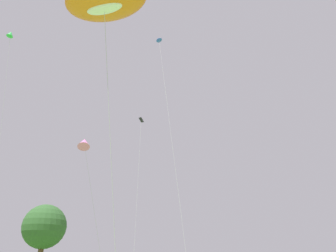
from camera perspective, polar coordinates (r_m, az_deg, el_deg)
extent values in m
ellipsoid|color=orange|center=(20.85, -11.08, 21.03)|extent=(5.13, 5.99, 1.39)
ellipsoid|color=white|center=(20.42, -11.23, 19.78)|extent=(1.69, 2.35, 0.50)
cylinder|color=#B2B2B7|center=(16.73, -10.26, -1.75)|extent=(2.30, 0.03, 15.37)
cube|color=black|center=(38.34, -4.78, 1.09)|extent=(0.67, 0.64, 0.68)
cylinder|color=#B2B2B7|center=(33.94, -5.47, -11.36)|extent=(2.37, 2.22, 17.69)
cone|color=pink|center=(30.05, -14.68, -2.91)|extent=(1.70, 1.79, 1.37)
cylinder|color=#B2B2B7|center=(29.73, -12.95, -14.78)|extent=(3.86, 0.37, 11.89)
ellipsoid|color=blue|center=(35.76, -1.60, 14.99)|extent=(0.55, 0.80, 0.34)
cylinder|color=#B2B2B7|center=(27.78, 0.57, -1.77)|extent=(1.38, 4.60, 23.97)
cone|color=green|center=(37.25, -26.20, 14.45)|extent=(0.87, 0.83, 0.63)
cylinder|color=#B2B2B7|center=(31.73, -27.71, -2.61)|extent=(2.28, 1.17, 23.13)
sphere|color=#2D5628|center=(62.30, -21.10, -16.30)|extent=(7.49, 7.49, 7.49)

